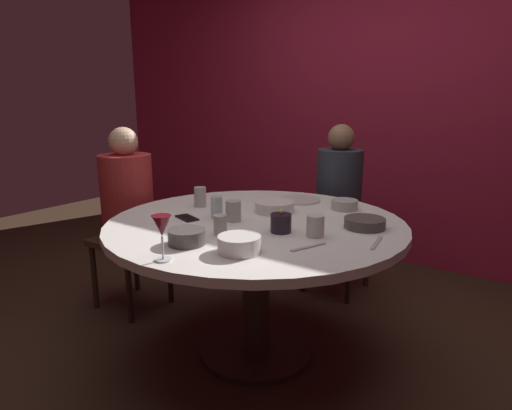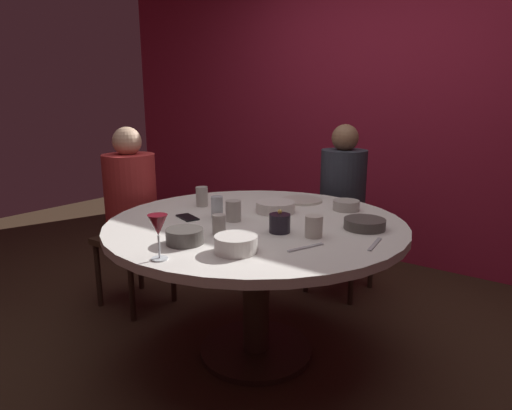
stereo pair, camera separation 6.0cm
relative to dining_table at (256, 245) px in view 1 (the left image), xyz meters
name	(u,v)px [view 1 (the left image)]	position (x,y,z in m)	size (l,w,h in m)	color
ground_plane	(256,352)	(0.00, 0.00, -0.61)	(8.00, 8.00, 0.00)	#382619
back_wall	(387,103)	(0.00, 1.87, 0.69)	(6.00, 0.10, 2.60)	maroon
dining_table	(256,245)	(0.00, 0.00, 0.00)	(1.49, 1.49, 0.74)	silver
seated_diner_left	(127,199)	(-0.99, 0.00, 0.11)	(0.40, 0.40, 1.17)	#3F2D1E
seated_diner_back	(339,191)	(0.00, 1.00, 0.11)	(0.40, 0.40, 1.17)	#3F2D1E
candle_holder	(281,223)	(0.21, -0.10, 0.18)	(0.10, 0.10, 0.11)	black
wine_glass	(162,228)	(0.03, -0.66, 0.26)	(0.08, 0.08, 0.18)	silver
dinner_plate	(299,200)	(-0.03, 0.50, 0.14)	(0.24, 0.24, 0.01)	beige
cell_phone	(187,218)	(-0.31, -0.17, 0.14)	(0.07, 0.14, 0.01)	black
bowl_serving_large	(365,223)	(0.50, 0.19, 0.16)	(0.19, 0.19, 0.05)	#4C4742
bowl_salad_center	(344,205)	(0.27, 0.47, 0.16)	(0.14, 0.14, 0.05)	#B2ADA3
bowl_small_white	(274,207)	(-0.02, 0.20, 0.16)	(0.21, 0.21, 0.06)	silver
bowl_sauce_side	(239,244)	(0.21, -0.42, 0.17)	(0.17, 0.17, 0.07)	silver
bowl_rice_portion	(187,237)	(-0.03, -0.47, 0.16)	(0.16, 0.16, 0.06)	#4C4742
cup_near_candle	(220,225)	(0.01, -0.29, 0.18)	(0.06, 0.06, 0.09)	#B2ADA3
cup_by_left_diner	(217,207)	(-0.19, -0.08, 0.19)	(0.06, 0.06, 0.11)	silver
cup_by_right_diner	(233,211)	(-0.09, -0.07, 0.18)	(0.08, 0.08, 0.10)	#B2ADA3
cup_center_front	(315,226)	(0.36, -0.06, 0.18)	(0.08, 0.08, 0.10)	beige
cup_far_edge	(200,197)	(-0.43, 0.06, 0.19)	(0.07, 0.07, 0.11)	#B2ADA3
fork_near_plate	(308,247)	(0.41, -0.22, 0.14)	(0.02, 0.18, 0.01)	#B7B7BC
knife_near_plate	(376,243)	(0.63, -0.01, 0.14)	(0.02, 0.18, 0.01)	#B7B7BC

